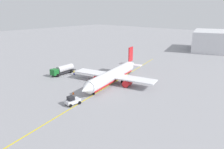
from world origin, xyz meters
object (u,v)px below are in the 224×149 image
object	(u,v)px
refueling_worker	(74,73)
safety_cone_nose	(73,93)
airplane	(113,75)
fuel_tanker	(63,69)
pushback_tug	(72,101)

from	to	relation	value
refueling_worker	safety_cone_nose	bearing A→B (deg)	49.23
airplane	fuel_tanker	bearing A→B (deg)	-78.92
refueling_worker	safety_cone_nose	world-z (taller)	refueling_worker
pushback_tug	airplane	bearing A→B (deg)	-171.55
refueling_worker	fuel_tanker	bearing A→B (deg)	-61.78
fuel_tanker	safety_cone_nose	bearing A→B (deg)	60.26
airplane	refueling_worker	world-z (taller)	airplane
airplane	pushback_tug	distance (m)	18.86
fuel_tanker	safety_cone_nose	size ratio (longest dim) A/B	14.54
fuel_tanker	pushback_tug	size ratio (longest dim) A/B	2.65
pushback_tug	safety_cone_nose	size ratio (longest dim) A/B	5.49
safety_cone_nose	pushback_tug	bearing A→B (deg)	48.67
safety_cone_nose	fuel_tanker	bearing A→B (deg)	-119.74
fuel_tanker	refueling_worker	xyz separation A→B (m)	(-1.98, 3.70, -0.90)
safety_cone_nose	airplane	bearing A→B (deg)	170.58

